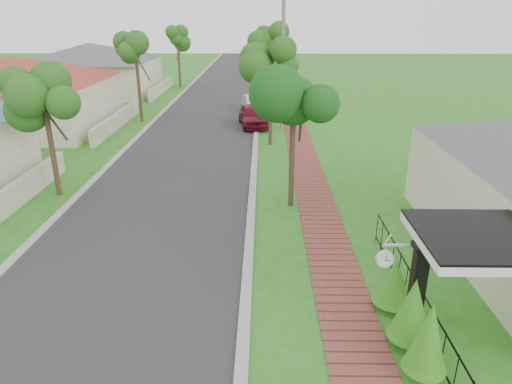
% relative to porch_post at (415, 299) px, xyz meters
% --- Properties ---
extents(ground, '(160.00, 160.00, 0.00)m').
position_rel_porch_post_xyz_m(ground, '(-4.55, 1.00, -1.12)').
color(ground, '#2A701A').
rests_on(ground, ground).
extents(road, '(7.00, 120.00, 0.02)m').
position_rel_porch_post_xyz_m(road, '(-7.55, 21.00, -1.12)').
color(road, '#28282B').
rests_on(road, ground).
extents(kerb_right, '(0.30, 120.00, 0.10)m').
position_rel_porch_post_xyz_m(kerb_right, '(-3.90, 21.00, -1.12)').
color(kerb_right, '#9E9E99').
rests_on(kerb_right, ground).
extents(kerb_left, '(0.30, 120.00, 0.10)m').
position_rel_porch_post_xyz_m(kerb_left, '(-11.20, 21.00, -1.12)').
color(kerb_left, '#9E9E99').
rests_on(kerb_left, ground).
extents(sidewalk, '(1.50, 120.00, 0.03)m').
position_rel_porch_post_xyz_m(sidewalk, '(-1.30, 21.00, -1.12)').
color(sidewalk, brown).
rests_on(sidewalk, ground).
extents(porch_post, '(0.48, 0.48, 2.52)m').
position_rel_porch_post_xyz_m(porch_post, '(0.00, 0.00, 0.00)').
color(porch_post, black).
rests_on(porch_post, ground).
extents(picket_fence, '(0.03, 8.02, 1.00)m').
position_rel_porch_post_xyz_m(picket_fence, '(0.35, 1.00, -0.59)').
color(picket_fence, black).
rests_on(picket_fence, ground).
extents(street_trees, '(10.70, 37.65, 5.89)m').
position_rel_porch_post_xyz_m(street_trees, '(-7.42, 27.84, 3.42)').
color(street_trees, '#382619').
rests_on(street_trees, ground).
extents(hedge_row, '(0.92, 3.33, 1.97)m').
position_rel_porch_post_xyz_m(hedge_row, '(-0.10, 0.01, -0.31)').
color(hedge_row, '#2D6F16').
rests_on(hedge_row, ground).
extents(far_house_red, '(15.56, 15.56, 4.60)m').
position_rel_porch_post_xyz_m(far_house_red, '(-19.52, 21.00, 1.22)').
color(far_house_red, beige).
rests_on(far_house_red, ground).
extents(far_house_grey, '(15.56, 15.56, 4.60)m').
position_rel_porch_post_xyz_m(far_house_grey, '(-19.52, 35.00, 1.22)').
color(far_house_grey, beige).
rests_on(far_house_grey, ground).
extents(parked_car_red, '(2.33, 4.44, 1.44)m').
position_rel_porch_post_xyz_m(parked_car_red, '(-4.15, 21.55, -0.40)').
color(parked_car_red, maroon).
rests_on(parked_car_red, ground).
extents(parked_car_white, '(1.99, 4.00, 1.26)m').
position_rel_porch_post_xyz_m(parked_car_white, '(-4.19, 26.35, -0.49)').
color(parked_car_white, silver).
rests_on(parked_car_white, ground).
extents(near_tree, '(2.12, 2.12, 5.45)m').
position_rel_porch_post_xyz_m(near_tree, '(-2.35, 8.00, 3.22)').
color(near_tree, '#382619').
rests_on(near_tree, ground).
extents(utility_pole, '(1.20, 0.24, 8.37)m').
position_rel_porch_post_xyz_m(utility_pole, '(-2.25, 21.00, 3.13)').
color(utility_pole, gray).
rests_on(utility_pole, ground).
extents(station_clock, '(0.82, 0.13, 0.59)m').
position_rel_porch_post_xyz_m(station_clock, '(-0.64, 0.40, 0.83)').
color(station_clock, white).
rests_on(station_clock, ground).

